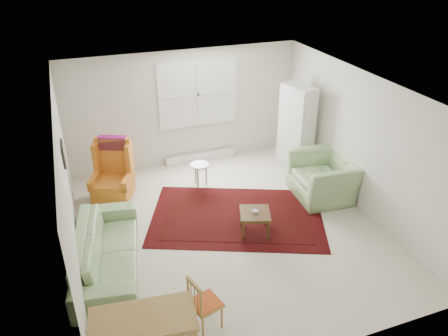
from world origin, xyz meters
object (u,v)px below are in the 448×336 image
object	(u,v)px
coffee_table	(255,222)
desk_chair	(206,302)
sofa	(106,244)
cabinet	(296,129)
armchair	(324,173)
stool	(200,175)
wingback_chair	(111,173)

from	to	relation	value
coffee_table	desk_chair	world-z (taller)	desk_chair
sofa	cabinet	size ratio (longest dim) A/B	1.21
sofa	coffee_table	size ratio (longest dim) A/B	4.51
coffee_table	armchair	bearing A→B (deg)	20.83
stool	cabinet	size ratio (longest dim) A/B	0.27
wingback_chair	desk_chair	world-z (taller)	wingback_chair
armchair	cabinet	world-z (taller)	cabinet
coffee_table	stool	distance (m)	1.88
sofa	armchair	size ratio (longest dim) A/B	1.83
wingback_chair	armchair	bearing A→B (deg)	6.09
sofa	desk_chair	xyz separation A→B (m)	(1.05, -1.59, -0.05)
armchair	stool	distance (m)	2.46
armchair	wingback_chair	size ratio (longest dim) A/B	1.01
armchair	desk_chair	world-z (taller)	armchair
stool	desk_chair	bearing A→B (deg)	-106.05
wingback_chair	desk_chair	xyz separation A→B (m)	(0.72, -3.47, -0.20)
armchair	stool	world-z (taller)	armchair
sofa	desk_chair	distance (m)	1.91
stool	desk_chair	xyz separation A→B (m)	(-1.00, -3.48, 0.16)
desk_chair	stool	bearing A→B (deg)	-31.33
sofa	desk_chair	bearing A→B (deg)	-136.70
sofa	stool	distance (m)	2.80
wingback_chair	coffee_table	size ratio (longest dim) A/B	2.44
coffee_table	desk_chair	size ratio (longest dim) A/B	0.61
coffee_table	cabinet	distance (m)	2.64
coffee_table	cabinet	size ratio (longest dim) A/B	0.27
stool	sofa	bearing A→B (deg)	-137.39
sofa	cabinet	bearing A→B (deg)	-55.70
sofa	stool	xyz separation A→B (m)	(2.05, 1.89, -0.21)
armchair	desk_chair	xyz separation A→B (m)	(-3.15, -2.31, -0.07)
stool	cabinet	xyz separation A→B (m)	(2.15, 0.02, 0.68)
wingback_chair	stool	bearing A→B (deg)	23.17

